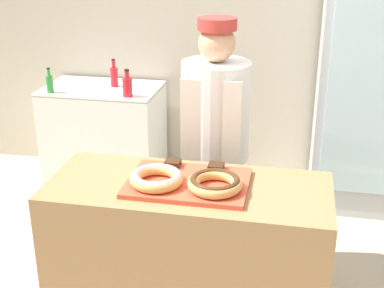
% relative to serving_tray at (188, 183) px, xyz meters
% --- Properties ---
extents(wall_back, '(8.00, 0.06, 2.70)m').
position_rel_serving_tray_xyz_m(wall_back, '(0.00, 2.13, 0.44)').
color(wall_back, '#BCB29E').
rests_on(wall_back, ground_plane).
extents(display_counter, '(1.41, 0.59, 0.90)m').
position_rel_serving_tray_xyz_m(display_counter, '(0.00, 0.00, -0.46)').
color(display_counter, '#997047').
rests_on(display_counter, ground_plane).
extents(serving_tray, '(0.59, 0.42, 0.02)m').
position_rel_serving_tray_xyz_m(serving_tray, '(0.00, 0.00, 0.00)').
color(serving_tray, '#D84C33').
rests_on(serving_tray, display_counter).
extents(donut_light_glaze, '(0.26, 0.26, 0.06)m').
position_rel_serving_tray_xyz_m(donut_light_glaze, '(-0.14, -0.06, 0.05)').
color(donut_light_glaze, tan).
rests_on(donut_light_glaze, serving_tray).
extents(donut_chocolate_glaze, '(0.26, 0.26, 0.06)m').
position_rel_serving_tray_xyz_m(donut_chocolate_glaze, '(0.14, -0.06, 0.05)').
color(donut_chocolate_glaze, tan).
rests_on(donut_chocolate_glaze, serving_tray).
extents(brownie_back_left, '(0.08, 0.08, 0.03)m').
position_rel_serving_tray_xyz_m(brownie_back_left, '(-0.11, 0.16, 0.03)').
color(brownie_back_left, '#382111').
rests_on(brownie_back_left, serving_tray).
extents(brownie_back_right, '(0.08, 0.08, 0.03)m').
position_rel_serving_tray_xyz_m(brownie_back_right, '(0.11, 0.16, 0.03)').
color(brownie_back_right, '#382111').
rests_on(brownie_back_right, serving_tray).
extents(baker_person, '(0.40, 0.40, 1.62)m').
position_rel_serving_tray_xyz_m(baker_person, '(0.03, 0.63, -0.07)').
color(baker_person, '#4C4C51').
rests_on(baker_person, ground_plane).
extents(beverage_fridge, '(0.65, 0.60, 1.92)m').
position_rel_serving_tray_xyz_m(beverage_fridge, '(0.98, 1.76, 0.05)').
color(beverage_fridge, '#ADB2B7').
rests_on(beverage_fridge, ground_plane).
extents(chest_freezer, '(0.96, 0.61, 0.85)m').
position_rel_serving_tray_xyz_m(chest_freezer, '(-1.11, 1.77, -0.48)').
color(chest_freezer, white).
rests_on(chest_freezer, ground_plane).
extents(bottle_green, '(0.06, 0.06, 0.20)m').
position_rel_serving_tray_xyz_m(bottle_green, '(-1.46, 1.53, 0.02)').
color(bottle_green, '#2D8C38').
rests_on(bottle_green, chest_freezer).
extents(bottle_red, '(0.06, 0.06, 0.23)m').
position_rel_serving_tray_xyz_m(bottle_red, '(-1.01, 1.81, 0.03)').
color(bottle_red, red).
rests_on(bottle_red, chest_freezer).
extents(bottle_red_b, '(0.08, 0.08, 0.22)m').
position_rel_serving_tray_xyz_m(bottle_red_b, '(-0.81, 1.55, 0.02)').
color(bottle_red_b, red).
rests_on(bottle_red_b, chest_freezer).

